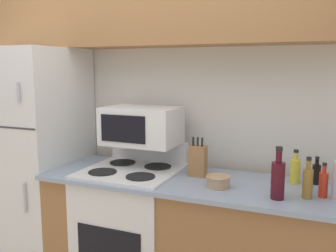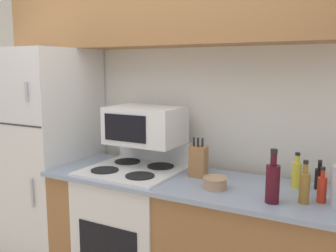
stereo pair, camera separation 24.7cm
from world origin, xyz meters
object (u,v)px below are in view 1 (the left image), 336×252
at_px(refrigerator, 36,159).
at_px(knife_block, 198,161).
at_px(bottle_wine_red, 278,179).
at_px(bottle_cooking_spray, 295,170).
at_px(bottle_soy_sauce, 316,173).
at_px(stove, 132,228).
at_px(bottle_hot_sauce, 323,184).
at_px(bowl, 218,181).
at_px(bottle_vinegar, 308,182).
at_px(microwave, 142,126).

relative_size(refrigerator, knife_block, 6.58).
relative_size(bottle_wine_red, bottle_cooking_spray, 1.36).
bearing_deg(knife_block, bottle_soy_sauce, 8.56).
relative_size(stove, bottle_hot_sauce, 5.34).
bearing_deg(bowl, bottle_vinegar, -0.27).
xyz_separation_m(refrigerator, bottle_wine_red, (1.93, -0.22, 0.12)).
relative_size(bottle_vinegar, bottle_hot_sauce, 1.20).
distance_m(stove, bottle_vinegar, 1.29).
relative_size(microwave, bottle_soy_sauce, 2.96).
bearing_deg(bottle_wine_red, bottle_hot_sauce, 29.08).
xyz_separation_m(microwave, bottle_vinegar, (1.15, -0.22, -0.22)).
height_order(refrigerator, bottle_wine_red, refrigerator).
xyz_separation_m(bottle_soy_sauce, bottle_cooking_spray, (-0.13, -0.03, 0.02)).
xyz_separation_m(bowl, bottle_wine_red, (0.36, -0.08, 0.08)).
height_order(stove, bowl, stove).
bearing_deg(knife_block, refrigerator, -178.53).
distance_m(refrigerator, bottle_cooking_spray, 2.01).
relative_size(knife_block, bottle_vinegar, 1.12).
xyz_separation_m(bowl, bottle_vinegar, (0.52, -0.00, 0.06)).
bearing_deg(refrigerator, microwave, 4.51).
height_order(bowl, bottle_vinegar, bottle_vinegar).
distance_m(stove, bottle_soy_sauce, 1.33).
distance_m(knife_block, bottle_cooking_spray, 0.63).
bearing_deg(bottle_vinegar, bottle_cooking_spray, 107.95).
relative_size(refrigerator, bottle_hot_sauce, 8.87).
bearing_deg(bowl, microwave, 160.85).
bearing_deg(microwave, bottle_soy_sauce, 3.59).
xyz_separation_m(bottle_soy_sauce, bottle_hot_sauce, (0.04, -0.24, 0.01)).
xyz_separation_m(bowl, bottle_soy_sauce, (0.56, 0.30, 0.03)).
bearing_deg(bottle_cooking_spray, bottle_wine_red, -101.61).
bearing_deg(bottle_cooking_spray, microwave, -177.80).
distance_m(bottle_vinegar, bottle_soy_sauce, 0.30).
distance_m(bottle_wine_red, bottle_cooking_spray, 0.35).
relative_size(bowl, bottle_soy_sauce, 0.85).
relative_size(stove, knife_block, 3.96).
distance_m(stove, knife_block, 0.71).
relative_size(microwave, bottle_wine_red, 1.78).
height_order(bowl, bottle_wine_red, bottle_wine_red).
distance_m(stove, bottle_cooking_spray, 1.22).
distance_m(refrigerator, bottle_wine_red, 1.95).
distance_m(refrigerator, bowl, 1.58).
height_order(bottle_vinegar, bottle_soy_sauce, bottle_vinegar).
distance_m(bowl, bottle_hot_sauce, 0.60).
relative_size(refrigerator, bottle_cooking_spray, 8.06).
relative_size(bottle_vinegar, bottle_soy_sauce, 1.33).
xyz_separation_m(stove, bottle_vinegar, (1.18, -0.10, 0.52)).
bearing_deg(microwave, bottle_wine_red, -16.53).
height_order(knife_block, bowl, knife_block).
bearing_deg(refrigerator, bottle_hot_sauce, -2.39).
relative_size(bowl, bottle_cooking_spray, 0.70).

